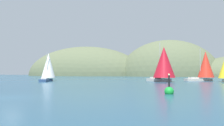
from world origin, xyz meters
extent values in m
plane|color=navy|center=(0.00, 0.00, 0.00)|extent=(360.00, 360.00, 0.00)
ellipsoid|color=#5B6647|center=(-55.00, 135.00, 0.00)|extent=(89.61, 44.00, 42.45)
ellipsoid|color=#5B6647|center=(5.00, 135.00, 0.00)|extent=(64.25, 44.00, 47.11)
cube|color=#B7B2A8|center=(9.25, 46.63, 0.41)|extent=(7.43, 7.64, 0.81)
cube|color=beige|center=(8.25, 47.69, 0.99)|extent=(3.20, 3.22, 0.36)
cylinder|color=#B2B2B7|center=(9.81, 46.04, 5.84)|extent=(0.14, 0.14, 10.05)
cone|color=#B21423|center=(11.03, 44.75, 5.32)|extent=(8.43, 8.43, 8.41)
cube|color=#B7B2A8|center=(20.00, 53.68, 0.36)|extent=(8.15, 5.79, 0.72)
cube|color=beige|center=(18.73, 53.02, 0.90)|extent=(3.10, 2.80, 0.36)
cylinder|color=#B2B2B7|center=(20.70, 54.04, 5.19)|extent=(0.14, 0.14, 8.93)
cone|color=red|center=(22.25, 54.84, 4.91)|extent=(6.34, 6.34, 7.77)
cube|color=navy|center=(-20.14, 36.00, 0.35)|extent=(3.88, 6.96, 0.70)
cube|color=beige|center=(-19.78, 34.86, 0.88)|extent=(2.07, 2.49, 0.36)
cylinder|color=#B2B2B7|center=(-20.34, 36.64, 4.42)|extent=(0.14, 0.14, 7.44)
cone|color=white|center=(-20.78, 38.04, 4.53)|extent=(4.92, 4.92, 7.05)
sphere|color=green|center=(14.92, 8.71, 0.30)|extent=(1.10, 1.10, 1.10)
cylinder|color=black|center=(14.92, 8.71, 1.35)|extent=(0.20, 0.20, 1.60)
sphere|color=#F2EA99|center=(14.92, 8.71, 2.27)|extent=(0.24, 0.24, 0.24)
camera|label=1|loc=(16.94, -19.21, 2.55)|focal=37.12mm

